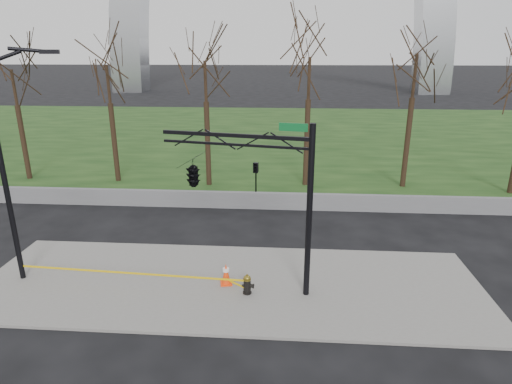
# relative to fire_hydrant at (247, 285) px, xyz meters

# --- Properties ---
(ground) EXTENTS (500.00, 500.00, 0.00)m
(ground) POSITION_rel_fire_hydrant_xyz_m (-0.70, 0.67, -0.44)
(ground) COLOR black
(ground) RESTS_ON ground
(sidewalk) EXTENTS (18.00, 6.00, 0.10)m
(sidewalk) POSITION_rel_fire_hydrant_xyz_m (-0.70, 0.67, -0.39)
(sidewalk) COLOR slate
(sidewalk) RESTS_ON ground
(grass_strip) EXTENTS (120.00, 40.00, 0.06)m
(grass_strip) POSITION_rel_fire_hydrant_xyz_m (-0.70, 30.67, -0.41)
(grass_strip) COLOR #163312
(grass_strip) RESTS_ON ground
(guardrail) EXTENTS (60.00, 0.30, 0.90)m
(guardrail) POSITION_rel_fire_hydrant_xyz_m (-0.70, 8.67, 0.01)
(guardrail) COLOR #59595B
(guardrail) RESTS_ON ground
(tree_row) EXTENTS (46.32, 4.00, 8.49)m
(tree_row) POSITION_rel_fire_hydrant_xyz_m (-0.54, 12.67, 3.80)
(tree_row) COLOR black
(tree_row) RESTS_ON ground
(fire_hydrant) EXTENTS (0.46, 0.30, 0.74)m
(fire_hydrant) POSITION_rel_fire_hydrant_xyz_m (0.00, 0.00, 0.00)
(fire_hydrant) COLOR black
(fire_hydrant) RESTS_ON sidewalk
(traffic_cone) EXTENTS (0.49, 0.49, 0.80)m
(traffic_cone) POSITION_rel_fire_hydrant_xyz_m (-0.82, 0.59, 0.06)
(traffic_cone) COLOR #F93D0D
(traffic_cone) RESTS_ON sidewalk
(street_light) EXTENTS (2.30, 0.98, 8.21)m
(street_light) POSITION_rel_fire_hydrant_xyz_m (-8.17, 0.57, 4.26)
(street_light) COLOR black
(street_light) RESTS_ON ground
(traffic_signal_mast) EXTENTS (5.01, 2.54, 6.00)m
(traffic_signal_mast) POSITION_rel_fire_hydrant_xyz_m (-1.16, 0.75, 3.71)
(traffic_signal_mast) COLOR black
(traffic_signal_mast) RESTS_ON ground
(caution_tape) EXTENTS (8.38, 0.59, 0.39)m
(caution_tape) POSITION_rel_fire_hydrant_xyz_m (-3.80, 0.25, 0.11)
(caution_tape) COLOR #DCB30B
(caution_tape) RESTS_ON ground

